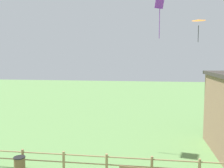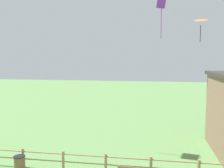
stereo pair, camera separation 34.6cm
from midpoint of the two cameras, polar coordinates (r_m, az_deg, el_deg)
The scene contains 4 objects.
wooden_fence at distance 13.80m, azimuth -0.68°, elevation -17.44°, with size 14.30×0.14×1.07m.
trash_bin at distance 14.67m, azimuth -19.71°, elevation -16.94°, with size 0.61×0.61×0.93m.
kite_orange_delta at distance 20.33m, azimuth 20.12°, elevation 13.53°, with size 1.21×1.20×1.82m.
kite_purple_streamer at distance 20.51m, azimuth 11.74°, elevation 16.99°, with size 0.82×0.71×3.41m.
Camera 2 is at (2.41, -7.36, 6.05)m, focal length 40.00 mm.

